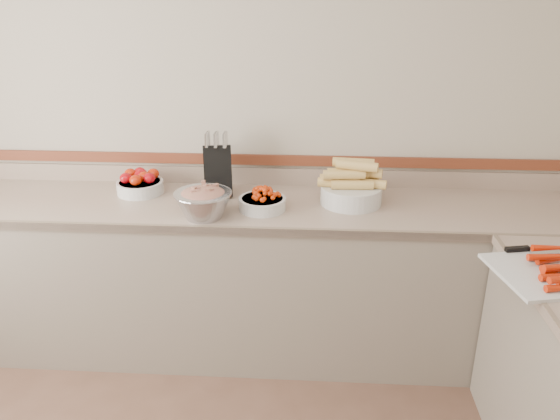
# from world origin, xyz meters

# --- Properties ---
(back_wall) EXTENTS (4.00, 0.00, 4.00)m
(back_wall) POSITION_xyz_m (0.00, 2.00, 1.30)
(back_wall) COLOR #B1A592
(back_wall) RESTS_ON ground_plane
(counter_back) EXTENTS (4.00, 0.65, 1.08)m
(counter_back) POSITION_xyz_m (0.00, 1.68, 0.45)
(counter_back) COLOR gray
(counter_back) RESTS_ON ground_plane
(knife_block) EXTENTS (0.18, 0.21, 0.37)m
(knife_block) POSITION_xyz_m (-0.02, 1.80, 1.05)
(knife_block) COLOR black
(knife_block) RESTS_ON counter_back
(tomato_bowl) EXTENTS (0.26, 0.26, 0.13)m
(tomato_bowl) POSITION_xyz_m (-0.46, 1.80, 0.96)
(tomato_bowl) COLOR silver
(tomato_bowl) RESTS_ON counter_back
(cherry_tomato_bowl) EXTENTS (0.25, 0.25, 0.13)m
(cherry_tomato_bowl) POSITION_xyz_m (0.24, 1.60, 0.95)
(cherry_tomato_bowl) COLOR silver
(cherry_tomato_bowl) RESTS_ON counter_back
(corn_bowl) EXTENTS (0.36, 0.33, 0.24)m
(corn_bowl) POSITION_xyz_m (0.71, 1.72, 0.99)
(corn_bowl) COLOR silver
(corn_bowl) RESTS_ON counter_back
(rhubarb_bowl) EXTENTS (0.29, 0.29, 0.17)m
(rhubarb_bowl) POSITION_xyz_m (-0.04, 1.47, 0.98)
(rhubarb_bowl) COLOR #B2B2BA
(rhubarb_bowl) RESTS_ON counter_back
(cutting_board) EXTENTS (0.56, 0.48, 0.07)m
(cutting_board) POSITION_xyz_m (1.50, 0.98, 0.92)
(cutting_board) COLOR beige
(cutting_board) RESTS_ON counter_right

